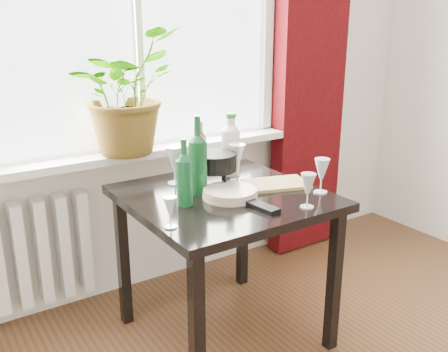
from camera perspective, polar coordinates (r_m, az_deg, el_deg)
windowsill at (r=2.71m, az=-8.75°, el=2.86°), size 1.72×0.20×0.04m
curtain at (r=3.23m, az=9.93°, el=13.63°), size 0.50×0.12×2.56m
radiator at (r=2.69m, az=-23.39°, el=-8.68°), size 0.80×0.10×0.55m
table at (r=2.31m, az=0.02°, el=-4.19°), size 0.85×0.85×0.74m
potted_plant at (r=2.56m, az=-11.32°, el=9.45°), size 0.74×0.71×0.62m
wine_bottle_left at (r=2.10m, az=-4.56°, el=0.42°), size 0.09×0.09×0.29m
wine_bottle_right at (r=2.23m, az=-3.02°, el=2.45°), size 0.10×0.10×0.37m
bottle_amber at (r=2.58m, az=-2.71°, el=3.44°), size 0.08×0.08×0.27m
cleaning_bottle at (r=2.51m, az=0.76°, el=3.74°), size 0.10×0.10×0.33m
wineglass_front_right at (r=2.11m, az=9.55°, el=-1.64°), size 0.08×0.08×0.15m
wineglass_far_right at (r=2.30m, az=11.07°, el=0.07°), size 0.08×0.08×0.17m
wineglass_back_center at (r=2.43m, az=1.48°, el=1.58°), size 0.09×0.09×0.19m
wineglass_back_left at (r=2.39m, az=-5.66°, el=1.26°), size 0.08×0.08×0.19m
wineglass_front_left at (r=1.90m, az=-6.16°, el=-4.13°), size 0.07×0.07×0.13m
plate_stack at (r=2.22m, az=0.70°, el=-1.99°), size 0.32×0.32×0.04m
fondue_pot at (r=2.36m, az=-1.06°, el=0.76°), size 0.30×0.28×0.16m
tv_remote at (r=2.10m, az=4.15°, el=-3.45°), size 0.08×0.19×0.02m
cutting_board at (r=2.40m, az=5.92°, el=-0.91°), size 0.34×0.27×0.02m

